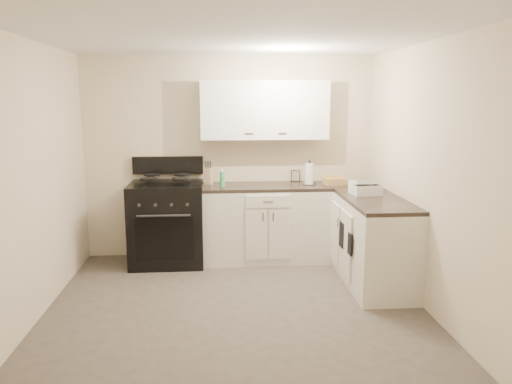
{
  "coord_description": "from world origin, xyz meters",
  "views": [
    {
      "loc": [
        -0.16,
        -4.46,
        1.97
      ],
      "look_at": [
        0.26,
        0.85,
        0.98
      ],
      "focal_mm": 35.0,
      "sensor_mm": 36.0,
      "label": 1
    }
  ],
  "objects": [
    {
      "name": "oven_mitt_near",
      "position": [
        1.18,
        0.34,
        0.52
      ],
      "size": [
        0.02,
        0.13,
        0.22
      ],
      "primitive_type": "cube",
      "color": "black",
      "rests_on": "base_cabinets_right"
    },
    {
      "name": "ceiling",
      "position": [
        0.0,
        0.0,
        2.5
      ],
      "size": [
        3.6,
        3.6,
        0.0
      ],
      "primitive_type": "plane",
      "color": "white",
      "rests_on": "wall_back"
    },
    {
      "name": "base_cabinets_back",
      "position": [
        0.43,
        1.5,
        0.45
      ],
      "size": [
        1.55,
        0.6,
        0.9
      ],
      "primitive_type": "cube",
      "color": "silver",
      "rests_on": "floor"
    },
    {
      "name": "floor",
      "position": [
        0.0,
        0.0,
        0.0
      ],
      "size": [
        3.6,
        3.6,
        0.0
      ],
      "primitive_type": "plane",
      "color": "#473F38",
      "rests_on": "ground"
    },
    {
      "name": "countertop_back",
      "position": [
        0.43,
        1.5,
        0.92
      ],
      "size": [
        1.55,
        0.6,
        0.04
      ],
      "primitive_type": "cube",
      "color": "black",
      "rests_on": "base_cabinets_back"
    },
    {
      "name": "wall_back",
      "position": [
        0.0,
        1.8,
        1.25
      ],
      "size": [
        3.6,
        0.0,
        3.6
      ],
      "primitive_type": "plane",
      "rotation": [
        1.57,
        0.0,
        0.0
      ],
      "color": "beige",
      "rests_on": "ground"
    },
    {
      "name": "wall_right",
      "position": [
        1.8,
        0.0,
        1.25
      ],
      "size": [
        0.0,
        3.6,
        3.6
      ],
      "primitive_type": "plane",
      "rotation": [
        1.57,
        0.0,
        -1.57
      ],
      "color": "beige",
      "rests_on": "ground"
    },
    {
      "name": "knife_block",
      "position": [
        -0.27,
        1.63,
        1.04
      ],
      "size": [
        0.11,
        0.11,
        0.2
      ],
      "primitive_type": "cube",
      "rotation": [
        0.0,
        0.0,
        -0.34
      ],
      "color": "tan",
      "rests_on": "countertop_back"
    },
    {
      "name": "wall_left",
      "position": [
        -1.8,
        0.0,
        1.25
      ],
      "size": [
        0.0,
        3.6,
        3.6
      ],
      "primitive_type": "plane",
      "rotation": [
        1.57,
        0.0,
        1.57
      ],
      "color": "beige",
      "rests_on": "ground"
    },
    {
      "name": "wicker_basket",
      "position": [
        1.27,
        1.46,
        0.98
      ],
      "size": [
        0.27,
        0.2,
        0.09
      ],
      "primitive_type": "cube",
      "rotation": [
        0.0,
        0.0,
        0.11
      ],
      "color": "tan",
      "rests_on": "countertop_right"
    },
    {
      "name": "stove",
      "position": [
        -0.77,
        1.48,
        0.46
      ],
      "size": [
        0.87,
        0.74,
        1.05
      ],
      "primitive_type": "cube",
      "color": "black",
      "rests_on": "floor"
    },
    {
      "name": "base_cabinets_right",
      "position": [
        1.5,
        0.85,
        0.45
      ],
      "size": [
        0.6,
        1.9,
        0.9
      ],
      "primitive_type": "cube",
      "color": "silver",
      "rests_on": "floor"
    },
    {
      "name": "soap_bottle",
      "position": [
        -0.1,
        1.44,
        1.03
      ],
      "size": [
        0.07,
        0.07,
        0.18
      ],
      "primitive_type": "cylinder",
      "rotation": [
        0.0,
        0.0,
        -0.22
      ],
      "color": "#3FA562",
      "rests_on": "countertop_back"
    },
    {
      "name": "picture_frame",
      "position": [
        0.84,
        1.76,
        1.01
      ],
      "size": [
        0.12,
        0.07,
        0.14
      ],
      "primitive_type": "cube",
      "rotation": [
        -0.14,
        0.0,
        -0.29
      ],
      "color": "black",
      "rests_on": "countertop_back"
    },
    {
      "name": "oven_mitt_far",
      "position": [
        1.18,
        0.67,
        0.53
      ],
      "size": [
        0.02,
        0.16,
        0.27
      ],
      "primitive_type": "cube",
      "color": "black",
      "rests_on": "base_cabinets_right"
    },
    {
      "name": "glass_jar",
      "position": [
        1.51,
        0.8,
        1.01
      ],
      "size": [
        0.09,
        0.09,
        0.13
      ],
      "primitive_type": "cylinder",
      "rotation": [
        0.0,
        0.0,
        -0.17
      ],
      "color": "silver",
      "rests_on": "countertop_right"
    },
    {
      "name": "countertop_grill",
      "position": [
        1.46,
        0.82,
        0.99
      ],
      "size": [
        0.32,
        0.3,
        0.11
      ],
      "primitive_type": "cube",
      "rotation": [
        0.0,
        0.0,
        0.09
      ],
      "color": "white",
      "rests_on": "countertop_right"
    },
    {
      "name": "upper_cabinets",
      "position": [
        0.43,
        1.65,
        1.84
      ],
      "size": [
        1.55,
        0.3,
        0.7
      ],
      "primitive_type": "cube",
      "color": "white",
      "rests_on": "wall_back"
    },
    {
      "name": "paper_towel",
      "position": [
        0.96,
        1.5,
        1.07
      ],
      "size": [
        0.11,
        0.11,
        0.26
      ],
      "primitive_type": "cylinder",
      "rotation": [
        0.0,
        0.0,
        0.01
      ],
      "color": "white",
      "rests_on": "countertop_back"
    },
    {
      "name": "wall_front",
      "position": [
        0.0,
        -1.8,
        1.25
      ],
      "size": [
        3.6,
        0.0,
        3.6
      ],
      "primitive_type": "plane",
      "rotation": [
        -1.57,
        0.0,
        0.0
      ],
      "color": "beige",
      "rests_on": "ground"
    },
    {
      "name": "countertop_right",
      "position": [
        1.5,
        0.85,
        0.92
      ],
      "size": [
        0.6,
        1.9,
        0.04
      ],
      "primitive_type": "cube",
      "color": "black",
      "rests_on": "base_cabinets_right"
    }
  ]
}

